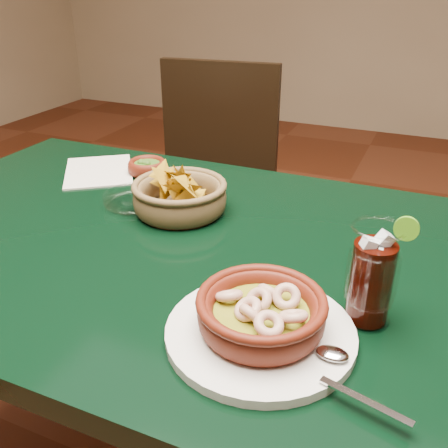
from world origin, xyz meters
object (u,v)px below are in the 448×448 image
at_px(dining_table, 163,279).
at_px(cola_drink, 372,276).
at_px(shrimp_plate, 261,318).
at_px(dining_chair, 209,193).
at_px(chip_basket, 180,196).

relative_size(dining_table, cola_drink, 7.16).
bearing_deg(shrimp_plate, dining_table, 143.67).
xyz_separation_m(dining_table, shrimp_plate, (0.27, -0.20, 0.13)).
distance_m(shrimp_plate, cola_drink, 0.16).
xyz_separation_m(dining_chair, chip_basket, (0.22, -0.61, 0.27)).
distance_m(dining_table, chip_basket, 0.17).
xyz_separation_m(dining_chair, shrimp_plate, (0.51, -0.91, 0.27)).
bearing_deg(dining_chair, shrimp_plate, -60.93).
height_order(dining_chair, cola_drink, dining_chair).
bearing_deg(shrimp_plate, dining_chair, 119.07).
relative_size(shrimp_plate, chip_basket, 1.49).
relative_size(dining_chair, shrimp_plate, 2.80).
relative_size(dining_table, dining_chair, 1.29).
bearing_deg(shrimp_plate, cola_drink, 37.78).
distance_m(dining_table, cola_drink, 0.44).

